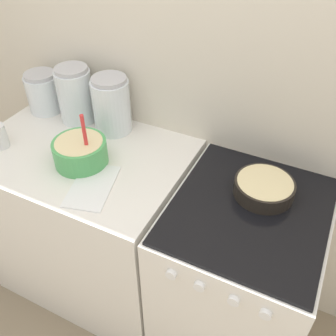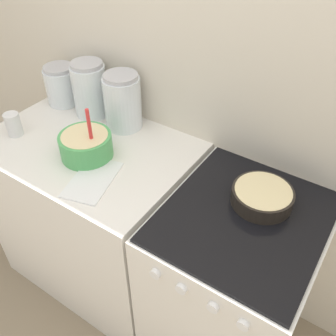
{
  "view_description": "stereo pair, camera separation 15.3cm",
  "coord_description": "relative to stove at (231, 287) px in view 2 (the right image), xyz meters",
  "views": [
    {
      "loc": [
        0.47,
        -0.69,
        1.97
      ],
      "look_at": [
        -0.05,
        0.36,
        0.99
      ],
      "focal_mm": 40.0,
      "sensor_mm": 36.0,
      "label": 1
    },
    {
      "loc": [
        0.61,
        -0.62,
        1.97
      ],
      "look_at": [
        -0.05,
        0.36,
        0.99
      ],
      "focal_mm": 40.0,
      "sensor_mm": 36.0,
      "label": 2
    }
  ],
  "objects": [
    {
      "name": "wall_back",
      "position": [
        -0.32,
        0.36,
        0.73
      ],
      "size": [
        4.96,
        0.05,
        2.4
      ],
      "color": "beige",
      "rests_on": "ground_plane"
    },
    {
      "name": "countertop_cabinet",
      "position": [
        -0.81,
        0.0,
        0.0
      ],
      "size": [
        0.98,
        0.68,
        0.94
      ],
      "color": "silver",
      "rests_on": "ground_plane"
    },
    {
      "name": "stove",
      "position": [
        0.0,
        0.0,
        0.0
      ],
      "size": [
        0.6,
        0.7,
        0.94
      ],
      "color": "white",
      "rests_on": "ground_plane"
    },
    {
      "name": "mixing_bowl",
      "position": [
        -0.74,
        -0.05,
        0.53
      ],
      "size": [
        0.23,
        0.23,
        0.25
      ],
      "color": "#4CA559",
      "rests_on": "countertop_cabinet"
    },
    {
      "name": "baking_pan",
      "position": [
        0.02,
        0.1,
        0.5
      ],
      "size": [
        0.24,
        0.24,
        0.07
      ],
      "color": "black",
      "rests_on": "stove"
    },
    {
      "name": "storage_jar_left",
      "position": [
        -1.18,
        0.23,
        0.56
      ],
      "size": [
        0.17,
        0.17,
        0.21
      ],
      "color": "silver",
      "rests_on": "countertop_cabinet"
    },
    {
      "name": "storage_jar_middle",
      "position": [
        -0.97,
        0.23,
        0.59
      ],
      "size": [
        0.17,
        0.17,
        0.28
      ],
      "color": "silver",
      "rests_on": "countertop_cabinet"
    },
    {
      "name": "storage_jar_right",
      "position": [
        -0.76,
        0.23,
        0.59
      ],
      "size": [
        0.18,
        0.18,
        0.27
      ],
      "color": "silver",
      "rests_on": "countertop_cabinet"
    },
    {
      "name": "tin_can",
      "position": [
        -1.15,
        -0.12,
        0.53
      ],
      "size": [
        0.07,
        0.07,
        0.11
      ],
      "color": "silver",
      "rests_on": "countertop_cabinet"
    },
    {
      "name": "recipe_page",
      "position": [
        -0.61,
        -0.16,
        0.47
      ],
      "size": [
        0.23,
        0.31,
        0.01
      ],
      "color": "white",
      "rests_on": "countertop_cabinet"
    }
  ]
}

